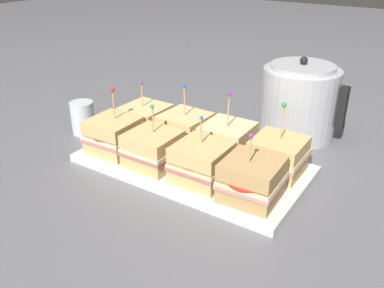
{
  "coord_description": "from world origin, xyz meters",
  "views": [
    {
      "loc": [
        0.45,
        -0.69,
        0.47
      ],
      "look_at": [
        0.0,
        0.0,
        0.06
      ],
      "focal_mm": 38.0,
      "sensor_mm": 36.0,
      "label": 1
    }
  ],
  "objects_px": {
    "sandwich_front_center_right": "(202,163)",
    "sandwich_back_far_left": "(146,120)",
    "sandwich_front_far_right": "(252,180)",
    "sandwich_back_center_left": "(185,130)",
    "sandwich_back_center_right": "(227,141)",
    "serving_platter": "(192,164)",
    "sandwich_front_center_left": "(153,149)",
    "sandwich_front_far_left": "(114,135)",
    "sandwich_back_far_right": "(278,156)",
    "kettle_steel": "(299,101)",
    "drinking_glass": "(82,118)"
  },
  "relations": [
    {
      "from": "serving_platter",
      "to": "sandwich_front_center_left",
      "type": "xyz_separation_m",
      "value": [
        -0.06,
        -0.06,
        0.05
      ]
    },
    {
      "from": "sandwich_front_center_left",
      "to": "sandwich_back_center_left",
      "type": "height_order",
      "value": "sandwich_back_center_left"
    },
    {
      "from": "sandwich_front_far_right",
      "to": "sandwich_back_far_left",
      "type": "bearing_deg",
      "value": 161.37
    },
    {
      "from": "serving_platter",
      "to": "sandwich_front_far_left",
      "type": "height_order",
      "value": "sandwich_front_far_left"
    },
    {
      "from": "serving_platter",
      "to": "sandwich_front_far_right",
      "type": "relative_size",
      "value": 3.71
    },
    {
      "from": "sandwich_front_far_right",
      "to": "sandwich_back_far_right",
      "type": "xyz_separation_m",
      "value": [
        0.0,
        0.12,
        -0.0
      ]
    },
    {
      "from": "serving_platter",
      "to": "sandwich_back_center_left",
      "type": "xyz_separation_m",
      "value": [
        -0.06,
        0.06,
        0.05
      ]
    },
    {
      "from": "sandwich_front_center_left",
      "to": "sandwich_back_far_right",
      "type": "relative_size",
      "value": 0.89
    },
    {
      "from": "sandwich_front_far_right",
      "to": "drinking_glass",
      "type": "relative_size",
      "value": 1.57
    },
    {
      "from": "sandwich_back_far_left",
      "to": "drinking_glass",
      "type": "height_order",
      "value": "sandwich_back_far_left"
    },
    {
      "from": "serving_platter",
      "to": "sandwich_front_center_right",
      "type": "xyz_separation_m",
      "value": [
        0.06,
        -0.06,
        0.05
      ]
    },
    {
      "from": "sandwich_back_center_left",
      "to": "sandwich_front_far_right",
      "type": "bearing_deg",
      "value": -27.11
    },
    {
      "from": "sandwich_front_far_left",
      "to": "sandwich_back_center_right",
      "type": "bearing_deg",
      "value": 26.38
    },
    {
      "from": "sandwich_back_center_left",
      "to": "sandwich_front_far_left",
      "type": "bearing_deg",
      "value": -136.98
    },
    {
      "from": "serving_platter",
      "to": "sandwich_front_center_right",
      "type": "height_order",
      "value": "sandwich_front_center_right"
    },
    {
      "from": "sandwich_back_far_left",
      "to": "sandwich_back_center_right",
      "type": "bearing_deg",
      "value": 0.67
    },
    {
      "from": "sandwich_back_center_right",
      "to": "sandwich_back_far_left",
      "type": "bearing_deg",
      "value": -179.33
    },
    {
      "from": "sandwich_back_center_left",
      "to": "sandwich_back_center_right",
      "type": "relative_size",
      "value": 0.97
    },
    {
      "from": "sandwich_back_far_right",
      "to": "sandwich_front_center_left",
      "type": "bearing_deg",
      "value": -153.64
    },
    {
      "from": "sandwich_back_center_left",
      "to": "sandwich_back_far_right",
      "type": "distance_m",
      "value": 0.24
    },
    {
      "from": "sandwich_back_center_right",
      "to": "drinking_glass",
      "type": "height_order",
      "value": "sandwich_back_center_right"
    },
    {
      "from": "sandwich_front_far_left",
      "to": "kettle_steel",
      "type": "bearing_deg",
      "value": 49.28
    },
    {
      "from": "sandwich_back_far_left",
      "to": "kettle_steel",
      "type": "xyz_separation_m",
      "value": [
        0.32,
        0.25,
        0.04
      ]
    },
    {
      "from": "sandwich_back_center_right",
      "to": "kettle_steel",
      "type": "distance_m",
      "value": 0.27
    },
    {
      "from": "sandwich_back_far_left",
      "to": "sandwich_back_far_right",
      "type": "relative_size",
      "value": 0.91
    },
    {
      "from": "sandwich_front_far_right",
      "to": "kettle_steel",
      "type": "relative_size",
      "value": 0.63
    },
    {
      "from": "sandwich_front_center_right",
      "to": "sandwich_back_far_left",
      "type": "relative_size",
      "value": 0.98
    },
    {
      "from": "sandwich_front_far_right",
      "to": "sandwich_front_center_left",
      "type": "bearing_deg",
      "value": 179.42
    },
    {
      "from": "sandwich_front_far_right",
      "to": "sandwich_back_far_left",
      "type": "distance_m",
      "value": 0.38
    },
    {
      "from": "sandwich_front_far_left",
      "to": "sandwich_front_far_right",
      "type": "height_order",
      "value": "sandwich_front_far_left"
    },
    {
      "from": "sandwich_front_center_left",
      "to": "sandwich_back_far_left",
      "type": "distance_m",
      "value": 0.17
    },
    {
      "from": "sandwich_front_center_left",
      "to": "sandwich_front_far_right",
      "type": "height_order",
      "value": "sandwich_front_center_left"
    },
    {
      "from": "serving_platter",
      "to": "sandwich_front_far_right",
      "type": "distance_m",
      "value": 0.2
    },
    {
      "from": "sandwich_front_far_right",
      "to": "sandwich_back_far_right",
      "type": "bearing_deg",
      "value": 88.79
    },
    {
      "from": "sandwich_front_far_left",
      "to": "sandwich_back_far_right",
      "type": "bearing_deg",
      "value": 18.13
    },
    {
      "from": "serving_platter",
      "to": "sandwich_back_far_left",
      "type": "bearing_deg",
      "value": 162.36
    },
    {
      "from": "sandwich_front_far_left",
      "to": "drinking_glass",
      "type": "distance_m",
      "value": 0.18
    },
    {
      "from": "sandwich_front_center_right",
      "to": "sandwich_back_far_left",
      "type": "distance_m",
      "value": 0.27
    },
    {
      "from": "kettle_steel",
      "to": "sandwich_back_far_right",
      "type": "bearing_deg",
      "value": -79.3
    },
    {
      "from": "sandwich_back_far_right",
      "to": "kettle_steel",
      "type": "height_order",
      "value": "kettle_steel"
    },
    {
      "from": "sandwich_back_center_left",
      "to": "sandwich_back_center_right",
      "type": "xyz_separation_m",
      "value": [
        0.12,
        0.0,
        0.0
      ]
    },
    {
      "from": "sandwich_back_center_left",
      "to": "kettle_steel",
      "type": "bearing_deg",
      "value": 52.65
    },
    {
      "from": "sandwich_front_center_right",
      "to": "sandwich_back_center_left",
      "type": "xyz_separation_m",
      "value": [
        -0.12,
        0.12,
        0.0
      ]
    },
    {
      "from": "sandwich_front_center_right",
      "to": "sandwich_front_center_left",
      "type": "bearing_deg",
      "value": -178.96
    },
    {
      "from": "sandwich_front_far_left",
      "to": "drinking_glass",
      "type": "relative_size",
      "value": 1.78
    },
    {
      "from": "serving_platter",
      "to": "sandwich_back_center_right",
      "type": "bearing_deg",
      "value": 46.26
    },
    {
      "from": "sandwich_back_far_left",
      "to": "sandwich_back_center_left",
      "type": "xyz_separation_m",
      "value": [
        0.12,
        0.0,
        0.0
      ]
    },
    {
      "from": "sandwich_front_center_right",
      "to": "sandwich_back_center_right",
      "type": "xyz_separation_m",
      "value": [
        -0.01,
        0.12,
        0.0
      ]
    },
    {
      "from": "sandwich_front_far_right",
      "to": "sandwich_back_far_right",
      "type": "distance_m",
      "value": 0.12
    },
    {
      "from": "sandwich_front_far_left",
      "to": "sandwich_front_center_right",
      "type": "bearing_deg",
      "value": 0.05
    }
  ]
}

